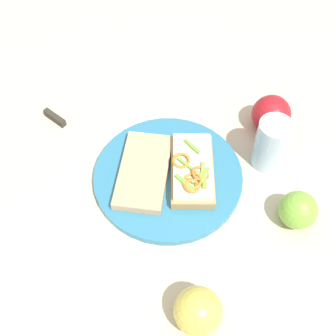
# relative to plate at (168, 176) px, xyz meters

# --- Properties ---
(ground_plane) EXTENTS (2.00, 2.00, 0.00)m
(ground_plane) POSITION_rel_plate_xyz_m (0.00, 0.00, -0.01)
(ground_plane) COLOR beige
(ground_plane) RESTS_ON ground
(plate) EXTENTS (0.29, 0.29, 0.02)m
(plate) POSITION_rel_plate_xyz_m (0.00, 0.00, 0.00)
(plate) COLOR teal
(plate) RESTS_ON ground_plane
(sandwich) EXTENTS (0.18, 0.17, 0.05)m
(sandwich) POSITION_rel_plate_xyz_m (-0.03, -0.03, 0.03)
(sandwich) COLOR tan
(sandwich) RESTS_ON plate
(bread_slice_side) EXTENTS (0.19, 0.19, 0.02)m
(bread_slice_side) POSITION_rel_plate_xyz_m (0.03, 0.04, 0.02)
(bread_slice_side) COLOR tan
(bread_slice_side) RESTS_ON plate
(apple_0) EXTENTS (0.09, 0.09, 0.08)m
(apple_0) POSITION_rel_plate_xyz_m (-0.03, -0.25, 0.03)
(apple_0) COLOR #A61921
(apple_0) RESTS_ON ground_plane
(apple_1) EXTENTS (0.10, 0.10, 0.07)m
(apple_1) POSITION_rel_plate_xyz_m (-0.22, -0.12, 0.03)
(apple_1) COLOR #78B63D
(apple_1) RESTS_ON ground_plane
(apple_2) EXTENTS (0.10, 0.10, 0.08)m
(apple_2) POSITION_rel_plate_xyz_m (-0.24, 0.14, 0.03)
(apple_2) COLOR gold
(apple_2) RESTS_ON ground_plane
(drinking_glass) EXTENTS (0.07, 0.07, 0.11)m
(drinking_glass) POSITION_rel_plate_xyz_m (-0.09, -0.18, 0.05)
(drinking_glass) COLOR silver
(drinking_glass) RESTS_ON ground_plane
(knife) EXTENTS (0.14, 0.04, 0.02)m
(knife) POSITION_rel_plate_xyz_m (0.26, 0.09, -0.00)
(knife) COLOR silver
(knife) RESTS_ON ground_plane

